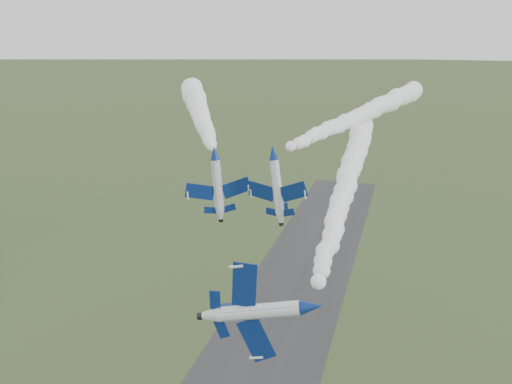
% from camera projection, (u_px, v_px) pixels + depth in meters
% --- Properties ---
extents(runway, '(24.00, 260.00, 0.04)m').
position_uv_depth(runway, '(264.00, 355.00, 110.70)').
color(runway, '#303032').
rests_on(runway, ground).
extents(jet_lead, '(3.85, 13.92, 11.28)m').
position_uv_depth(jet_lead, '(312.00, 307.00, 59.17)').
color(jet_lead, silver).
extents(smoke_trail_jet_lead, '(9.46, 76.62, 4.68)m').
position_uv_depth(smoke_trail_jet_lead, '(348.00, 178.00, 97.55)').
color(smoke_trail_jet_lead, white).
extents(jet_pair_left, '(10.92, 12.51, 3.28)m').
position_uv_depth(jet_pair_left, '(215.00, 153.00, 93.31)').
color(jet_pair_left, silver).
extents(smoke_trail_jet_pair_left, '(29.32, 57.32, 5.51)m').
position_uv_depth(smoke_trail_jet_pair_left, '(199.00, 111.00, 124.12)').
color(smoke_trail_jet_pair_left, white).
extents(jet_pair_right, '(11.07, 12.98, 3.47)m').
position_uv_depth(jet_pair_right, '(273.00, 153.00, 90.63)').
color(jet_pair_right, silver).
extents(smoke_trail_jet_pair_right, '(25.18, 66.63, 4.68)m').
position_uv_depth(smoke_trail_jet_pair_right, '(365.00, 113.00, 120.61)').
color(smoke_trail_jet_pair_right, white).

